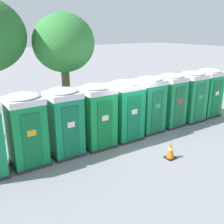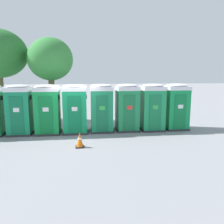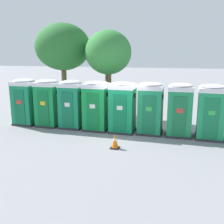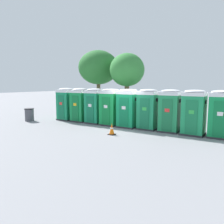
# 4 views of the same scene
# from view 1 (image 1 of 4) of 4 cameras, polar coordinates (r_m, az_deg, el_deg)

# --- Properties ---
(ground_plane) EXTENTS (120.00, 120.00, 0.00)m
(ground_plane) POSITION_cam_1_polar(r_m,az_deg,el_deg) (11.48, 2.86, -5.62)
(ground_plane) COLOR gray
(portapotty_1) EXTENTS (1.20, 1.21, 2.54)m
(portapotty_1) POSITION_cam_1_polar(r_m,az_deg,el_deg) (9.34, -18.16, -3.65)
(portapotty_1) COLOR #2D2D33
(portapotty_1) RESTS_ON ground
(portapotty_2) EXTENTS (1.18, 1.21, 2.54)m
(portapotty_2) POSITION_cam_1_polar(r_m,az_deg,el_deg) (9.76, -10.37, -2.11)
(portapotty_2) COLOR #2D2D33
(portapotty_2) RESTS_ON ground
(portapotty_3) EXTENTS (1.25, 1.22, 2.54)m
(portapotty_3) POSITION_cam_1_polar(r_m,az_deg,el_deg) (10.30, -3.20, -0.77)
(portapotty_3) COLOR #2D2D33
(portapotty_3) RESTS_ON ground
(portapotty_4) EXTENTS (1.26, 1.22, 2.54)m
(portapotty_4) POSITION_cam_1_polar(r_m,az_deg,el_deg) (11.03, 3.02, 0.48)
(portapotty_4) COLOR #2D2D33
(portapotty_4) RESTS_ON ground
(portapotty_5) EXTENTS (1.21, 1.23, 2.54)m
(portapotty_5) POSITION_cam_1_polar(r_m,az_deg,el_deg) (11.95, 8.03, 1.70)
(portapotty_5) COLOR #2D2D33
(portapotty_5) RESTS_ON ground
(portapotty_6) EXTENTS (1.18, 1.21, 2.54)m
(portapotty_6) POSITION_cam_1_polar(r_m,az_deg,el_deg) (12.89, 12.64, 2.62)
(portapotty_6) COLOR #2D2D33
(portapotty_6) RESTS_ON ground
(portapotty_7) EXTENTS (1.26, 1.24, 2.54)m
(portapotty_7) POSITION_cam_1_polar(r_m,az_deg,el_deg) (13.86, 16.86, 3.32)
(portapotty_7) COLOR #2D2D33
(portapotty_7) RESTS_ON ground
(portapotty_8) EXTENTS (1.25, 1.23, 2.54)m
(portapotty_8) POSITION_cam_1_polar(r_m,az_deg,el_deg) (14.97, 20.09, 4.04)
(portapotty_8) COLOR #2D2D33
(portapotty_8) RESTS_ON ground
(street_tree_0) EXTENTS (2.71, 2.71, 5.23)m
(street_tree_0) POSITION_cam_1_polar(r_m,az_deg,el_deg) (12.06, -10.46, 14.34)
(street_tree_0) COLOR brown
(street_tree_0) RESTS_ON ground
(traffic_cone) EXTENTS (0.36, 0.36, 0.64)m
(traffic_cone) POSITION_cam_1_polar(r_m,az_deg,el_deg) (9.86, 12.65, -8.18)
(traffic_cone) COLOR black
(traffic_cone) RESTS_ON ground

